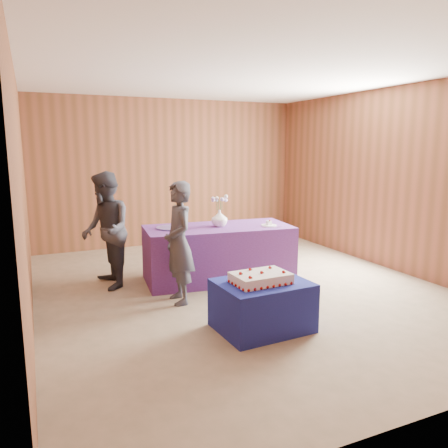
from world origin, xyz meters
TOP-DOWN VIEW (x-y plane):
  - ground at (0.00, 0.00)m, footprint 6.00×6.00m
  - room_shell at (0.00, 0.00)m, footprint 5.04×6.04m
  - cake_table at (-0.36, -1.23)m, footprint 0.94×0.75m
  - serving_table at (-0.09, 0.51)m, footprint 2.09×1.12m
  - sheet_cake at (-0.39, -1.25)m, footprint 0.60×0.42m
  - vase at (-0.08, 0.51)m, footprint 0.26×0.26m
  - flower_spray at (-0.08, 0.51)m, footprint 0.24×0.24m
  - platter at (-0.74, 0.63)m, footprint 0.39×0.39m
  - plate at (0.57, 0.28)m, footprint 0.25×0.25m
  - cake_slice at (0.57, 0.28)m, footprint 0.07×0.06m
  - knife at (0.54, 0.15)m, footprint 0.26×0.09m
  - guest_left at (-0.88, -0.14)m, footprint 0.35×0.53m
  - guest_right at (-1.57, 0.77)m, footprint 0.61×0.77m

SIDE VIEW (x-z plane):
  - ground at x=0.00m, z-range 0.00..0.00m
  - cake_table at x=-0.36m, z-range 0.00..0.50m
  - serving_table at x=-0.09m, z-range 0.00..0.75m
  - sheet_cake at x=-0.39m, z-range 0.48..0.62m
  - guest_left at x=-0.88m, z-range 0.00..1.45m
  - knife at x=0.54m, z-range 0.75..0.75m
  - plate at x=0.57m, z-range 0.75..0.76m
  - platter at x=-0.74m, z-range 0.75..0.77m
  - guest_right at x=-1.57m, z-range 0.00..1.53m
  - cake_slice at x=0.57m, z-range 0.75..0.83m
  - vase at x=-0.08m, z-range 0.75..0.98m
  - flower_spray at x=-0.08m, z-range 1.04..1.23m
  - room_shell at x=0.00m, z-range 0.44..3.16m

